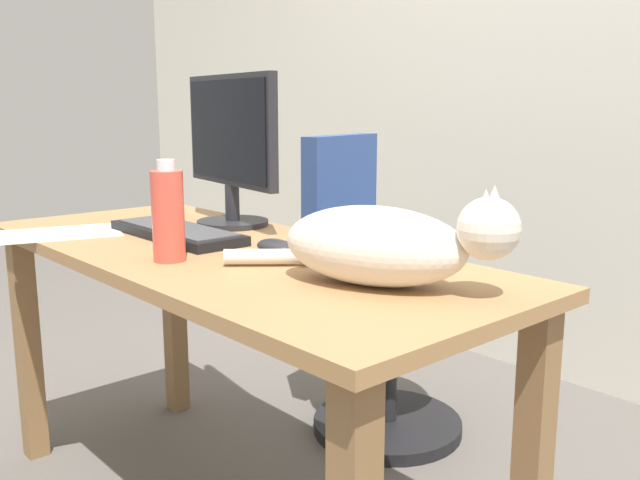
{
  "coord_description": "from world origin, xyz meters",
  "views": [
    {
      "loc": [
        1.34,
        -0.89,
        1.05
      ],
      "look_at": [
        0.3,
        0.03,
        0.78
      ],
      "focal_mm": 38.7,
      "sensor_mm": 36.0,
      "label": 1
    }
  ],
  "objects_px": {
    "cat": "(385,244)",
    "computer_mouse": "(276,247)",
    "monitor": "(230,144)",
    "office_chair": "(376,304)",
    "keyboard": "(177,232)",
    "water_bottle": "(168,215)"
  },
  "relations": [
    {
      "from": "monitor",
      "to": "computer_mouse",
      "type": "xyz_separation_m",
      "value": [
        0.39,
        -0.15,
        -0.21
      ]
    },
    {
      "from": "cat",
      "to": "computer_mouse",
      "type": "bearing_deg",
      "value": 177.43
    },
    {
      "from": "monitor",
      "to": "keyboard",
      "type": "distance_m",
      "value": 0.3
    },
    {
      "from": "office_chair",
      "to": "water_bottle",
      "type": "relative_size",
      "value": 4.35
    },
    {
      "from": "keyboard",
      "to": "cat",
      "type": "bearing_deg",
      "value": 3.64
    },
    {
      "from": "keyboard",
      "to": "cat",
      "type": "xyz_separation_m",
      "value": [
        0.69,
        0.04,
        0.07
      ]
    },
    {
      "from": "cat",
      "to": "computer_mouse",
      "type": "relative_size",
      "value": 5.29
    },
    {
      "from": "monitor",
      "to": "computer_mouse",
      "type": "bearing_deg",
      "value": -20.99
    },
    {
      "from": "cat",
      "to": "office_chair",
      "type": "bearing_deg",
      "value": 134.49
    },
    {
      "from": "office_chair",
      "to": "water_bottle",
      "type": "height_order",
      "value": "office_chair"
    },
    {
      "from": "office_chair",
      "to": "computer_mouse",
      "type": "bearing_deg",
      "value": -66.51
    },
    {
      "from": "cat",
      "to": "water_bottle",
      "type": "relative_size",
      "value": 2.64
    },
    {
      "from": "office_chair",
      "to": "cat",
      "type": "relative_size",
      "value": 1.64
    },
    {
      "from": "office_chair",
      "to": "water_bottle",
      "type": "bearing_deg",
      "value": -78.96
    },
    {
      "from": "office_chair",
      "to": "water_bottle",
      "type": "distance_m",
      "value": 0.93
    },
    {
      "from": "water_bottle",
      "to": "cat",
      "type": "bearing_deg",
      "value": 22.95
    },
    {
      "from": "keyboard",
      "to": "computer_mouse",
      "type": "distance_m",
      "value": 0.34
    },
    {
      "from": "office_chair",
      "to": "computer_mouse",
      "type": "xyz_separation_m",
      "value": [
        0.27,
        -0.61,
        0.31
      ]
    },
    {
      "from": "keyboard",
      "to": "water_bottle",
      "type": "height_order",
      "value": "water_bottle"
    },
    {
      "from": "monitor",
      "to": "cat",
      "type": "distance_m",
      "value": 0.77
    },
    {
      "from": "monitor",
      "to": "cat",
      "type": "xyz_separation_m",
      "value": [
        0.74,
        -0.16,
        -0.15
      ]
    },
    {
      "from": "water_bottle",
      "to": "computer_mouse",
      "type": "bearing_deg",
      "value": 63.15
    }
  ]
}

